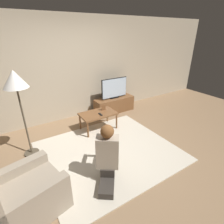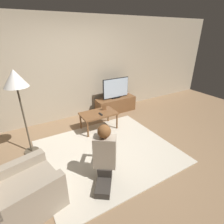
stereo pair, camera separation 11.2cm
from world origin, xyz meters
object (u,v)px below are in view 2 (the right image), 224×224
object	(u,v)px
person_kneeling	(105,154)
armchair	(20,194)
floor_lamp	(16,83)
tv	(116,88)
coffee_table	(99,115)

from	to	relation	value
person_kneeling	armchair	bearing A→B (deg)	31.14
floor_lamp	tv	bearing A→B (deg)	18.32
armchair	person_kneeling	bearing A→B (deg)	-107.10
floor_lamp	armchair	distance (m)	1.73
coffee_table	armchair	distance (m)	2.33
coffee_table	armchair	xyz separation A→B (m)	(-1.85, -1.42, -0.11)
tv	person_kneeling	bearing A→B (deg)	-125.11
coffee_table	floor_lamp	xyz separation A→B (m)	(-1.57, -0.14, 1.03)
tv	coffee_table	size ratio (longest dim) A/B	0.96
tv	floor_lamp	size ratio (longest dim) A/B	0.50
tv	coffee_table	distance (m)	1.17
armchair	person_kneeling	xyz separation A→B (m)	(1.21, -0.08, 0.22)
person_kneeling	floor_lamp	bearing A→B (deg)	-20.50
person_kneeling	tv	bearing A→B (deg)	-89.96
coffee_table	person_kneeling	xyz separation A→B (m)	(-0.64, -1.50, 0.11)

